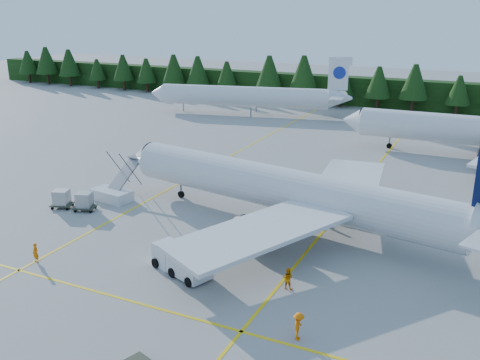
% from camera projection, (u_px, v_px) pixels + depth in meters
% --- Properties ---
extents(ground, '(320.00, 320.00, 0.00)m').
position_uv_depth(ground, '(206.00, 274.00, 42.77)').
color(ground, '#9C9C97').
rests_on(ground, ground).
extents(taxi_stripe_a, '(0.25, 120.00, 0.01)m').
position_uv_depth(taxi_stripe_a, '(185.00, 181.00, 65.67)').
color(taxi_stripe_a, yellow).
rests_on(taxi_stripe_a, ground).
extents(taxi_stripe_b, '(0.25, 120.00, 0.01)m').
position_uv_depth(taxi_stripe_b, '(345.00, 205.00, 57.49)').
color(taxi_stripe_b, yellow).
rests_on(taxi_stripe_b, ground).
extents(taxi_stripe_cross, '(80.00, 0.25, 0.01)m').
position_uv_depth(taxi_stripe_cross, '(164.00, 310.00, 37.62)').
color(taxi_stripe_cross, yellow).
rests_on(taxi_stripe_cross, ground).
extents(treeline_hedge, '(220.00, 4.00, 6.00)m').
position_uv_depth(treeline_hedge, '(394.00, 94.00, 112.26)').
color(treeline_hedge, black).
rests_on(treeline_hedge, ground).
extents(airliner_navy, '(40.97, 33.42, 12.00)m').
position_uv_depth(airliner_navy, '(277.00, 188.00, 51.84)').
color(airliner_navy, silver).
rests_on(airliner_navy, ground).
extents(airliner_far_left, '(39.04, 11.40, 11.49)m').
position_uv_depth(airliner_far_left, '(238.00, 96.00, 105.66)').
color(airliner_far_left, silver).
rests_on(airliner_far_left, ground).
extents(airstairs, '(4.81, 6.53, 4.08)m').
position_uv_depth(airstairs, '(114.00, 192.00, 59.13)').
color(airstairs, silver).
rests_on(airstairs, ground).
extents(service_truck, '(5.88, 3.85, 2.67)m').
position_uv_depth(service_truck, '(181.00, 258.00, 42.54)').
color(service_truck, white).
rests_on(service_truck, ground).
extents(uld_pair, '(5.29, 2.68, 1.65)m').
position_uv_depth(uld_pair, '(73.00, 199.00, 56.14)').
color(uld_pair, '#2F3627').
rests_on(uld_pair, ground).
extents(crew_a, '(0.68, 0.50, 1.70)m').
position_uv_depth(crew_a, '(36.00, 253.00, 44.49)').
color(crew_a, '#E66404').
rests_on(crew_a, ground).
extents(crew_b, '(0.85, 0.66, 1.73)m').
position_uv_depth(crew_b, '(288.00, 278.00, 40.29)').
color(crew_b, orange).
rests_on(crew_b, ground).
extents(crew_c, '(0.63, 0.85, 1.90)m').
position_uv_depth(crew_c, '(299.00, 326.00, 34.08)').
color(crew_c, '#F06605').
rests_on(crew_c, ground).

